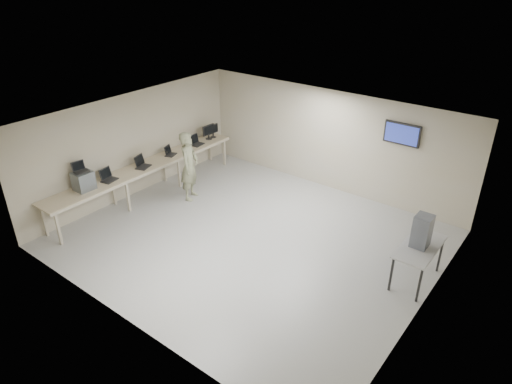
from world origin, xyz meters
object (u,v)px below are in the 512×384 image
Objects in this scene: equipment_box at (83,181)px; soldier at (189,166)px; workbench at (146,168)px; side_table at (420,249)px.

soldier is at bearing 66.26° from equipment_box.
equipment_box is (-0.06, -1.83, 0.30)m from workbench.
equipment_box is 7.73m from side_table.
equipment_box is at bearing 131.88° from soldier.
side_table is at bearing -112.25° from soldier.
soldier is 6.16m from side_table.
equipment_box is 0.32× the size of side_table.
workbench is at bearing 88.33° from equipment_box.
workbench is 13.23× the size of equipment_box.
workbench reaches higher than side_table.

